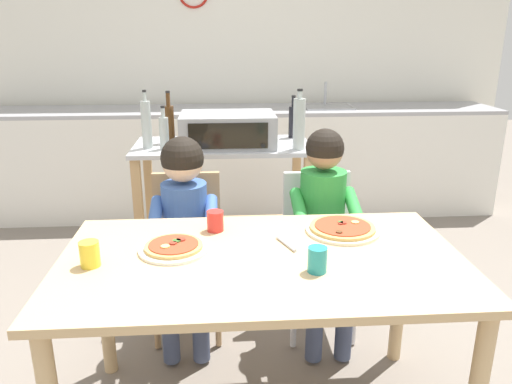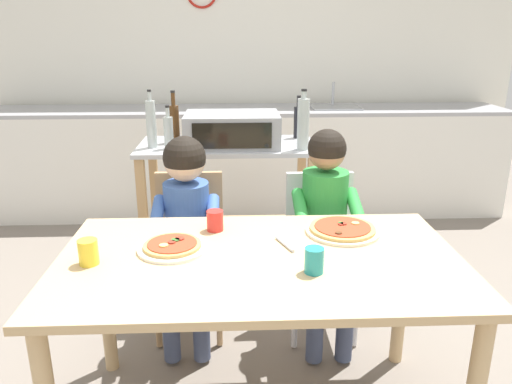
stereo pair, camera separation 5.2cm
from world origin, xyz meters
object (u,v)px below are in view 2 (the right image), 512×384
Objects in this scene: dining_table at (260,280)px; pizza_plate_white at (172,247)px; serving_spoon at (285,244)px; toaster_oven at (232,129)px; bottle_tall_green_wine at (298,121)px; bottle_slim_sauce at (174,122)px; dining_chair_right at (321,242)px; child_in_blue_striped_shirt at (186,214)px; kitchen_island_cart at (228,190)px; dining_chair_left at (190,241)px; bottle_brown_beer at (303,124)px; child_in_green_shirt at (326,215)px; drinking_cup_teal at (314,260)px; bottle_clear_vinegar at (169,132)px; drinking_cup_yellow at (88,252)px; pizza_plate_cream at (342,230)px; bottle_squat_spirits at (151,124)px; drinking_cup_red at (215,221)px.

pizza_plate_white reaches higher than dining_table.
pizza_plate_white is at bearing -177.47° from serving_spoon.
bottle_tall_green_wine is at bearing 26.32° from toaster_oven.
bottle_slim_sauce is 1.30m from pizza_plate_white.
child_in_blue_striped_shirt is at bearing -172.83° from dining_chair_right.
dining_chair_right is at bearing -51.63° from kitchen_island_cart.
dining_chair_left is 0.67m from dining_chair_right.
dining_chair_left is (-0.62, -0.40, -0.53)m from bottle_brown_beer.
drinking_cup_teal is at bearing -103.87° from child_in_green_shirt.
bottle_clear_vinegar is at bearing 97.16° from pizza_plate_white.
bottle_brown_beer is 2.44× the size of serving_spoon.
serving_spoon is at bearing -78.98° from kitchen_island_cart.
bottle_clear_vinegar is 1.31m from dining_table.
drinking_cup_yellow is 0.71m from serving_spoon.
bottle_brown_beer is 1.08m from serving_spoon.
pizza_plate_cream is (0.81, -0.97, -0.22)m from bottle_clear_vinegar.
bottle_brown_beer is 1.24m from pizza_plate_white.
dining_table is 1.81× the size of dining_chair_left.
pizza_plate_cream is at bearing 25.59° from serving_spoon.
dining_chair_left is at bearing -78.95° from bottle_slim_sauce.
bottle_slim_sauce is at bearing 95.58° from pizza_plate_white.
child_in_blue_striped_shirt is (0.14, -0.58, -0.28)m from bottle_clear_vinegar.
drinking_cup_yellow is at bearing -148.10° from child_in_green_shirt.
pizza_plate_white is at bearing -90.00° from child_in_blue_striped_shirt.
toaster_oven reaches higher than drinking_cup_teal.
bottle_brown_beer reaches higher than toaster_oven.
bottle_slim_sauce reaches higher than child_in_green_shirt.
child_in_green_shirt is 0.71m from drinking_cup_teal.
dining_chair_right reaches higher than drinking_cup_teal.
dining_chair_left is 0.80× the size of child_in_blue_striped_shirt.
bottle_tall_green_wine is 0.91m from bottle_squat_spirits.
child_in_green_shirt is (0.00, -0.12, 0.19)m from dining_chair_right.
bottle_slim_sauce is at bearing 99.35° from child_in_blue_striped_shirt.
drinking_cup_yellow is (-0.50, -1.28, -0.18)m from toaster_oven.
pizza_plate_cream is at bearing -88.61° from bottle_tall_green_wine.
bottle_clear_vinegar reaches higher than toaster_oven.
toaster_oven is 1.15m from pizza_plate_cream.
dining_chair_right reaches higher than drinking_cup_yellow.
drinking_cup_yellow is 1.02× the size of drinking_cup_teal.
pizza_plate_cream is at bearing -89.99° from dining_chair_right.
dining_chair_left is (0.12, -0.64, -0.50)m from bottle_slim_sauce.
drinking_cup_teal is at bearing -70.94° from serving_spoon.
bottle_squat_spirits is 1.26m from drinking_cup_yellow.
bottle_brown_beer is at bearing 61.22° from drinking_cup_red.
drinking_cup_yellow is at bearing -145.94° from drinking_cup_red.
bottle_slim_sauce is 0.18m from bottle_squat_spirits.
drinking_cup_yellow reaches higher than serving_spoon.
bottle_clear_vinegar reaches higher than drinking_cup_yellow.
dining_chair_left reaches higher than pizza_plate_cream.
drinking_cup_teal is at bearing -95.69° from bottle_brown_beer.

